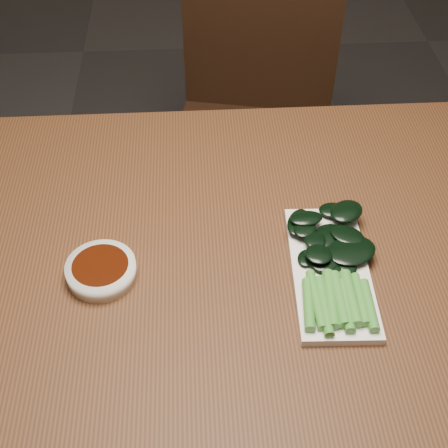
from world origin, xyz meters
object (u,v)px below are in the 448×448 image
sauce_bowl (101,270)px  gai_lan (334,262)px  table (225,275)px  chair_far (254,117)px  serving_plate (330,271)px

sauce_bowl → gai_lan: (0.37, -0.01, 0.01)m
table → sauce_bowl: 0.23m
chair_far → sauce_bowl: 0.90m
table → serving_plate: bearing=-22.7°
chair_far → gai_lan: size_ratio=3.18×
chair_far → table: bearing=-87.8°
table → serving_plate: serving_plate is taller
chair_far → gai_lan: (0.04, -0.80, 0.29)m
table → gai_lan: size_ratio=5.01×
gai_lan → sauce_bowl: bearing=178.1°
table → gai_lan: 0.21m
sauce_bowl → table: bearing=14.6°
chair_far → serving_plate: size_ratio=3.17×
chair_far → sauce_bowl: bearing=-100.7°
chair_far → sauce_bowl: size_ratio=7.96×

